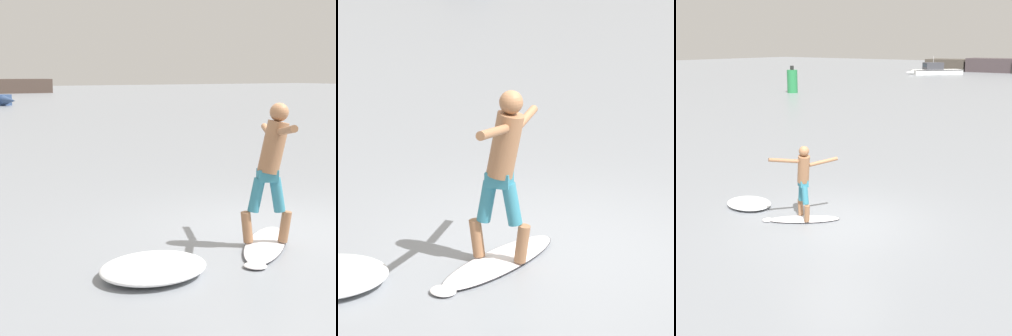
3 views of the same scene
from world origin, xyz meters
The scene contains 3 objects.
ground_plane centered at (0.00, 0.00, 0.00)m, with size 200.00×200.00×0.00m, color gray.
surfboard centered at (-0.78, -0.40, 0.03)m, with size 1.71×1.55×0.20m.
surfer centered at (-0.71, -0.41, 1.16)m, with size 0.94×1.53×1.86m.
Camera 2 is at (-2.25, -8.09, 3.58)m, focal length 85.00 mm.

